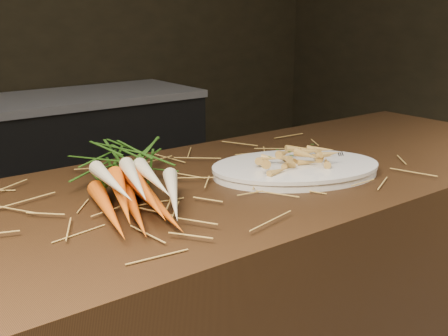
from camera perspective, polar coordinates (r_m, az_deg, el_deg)
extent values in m
cube|color=black|center=(3.17, -18.45, -1.17)|extent=(1.80, 0.60, 0.80)
cube|color=#99999E|center=(3.08, -19.15, 6.30)|extent=(1.82, 0.62, 0.04)
cone|color=#D1571A|center=(1.12, -11.60, -4.33)|extent=(0.12, 0.30, 0.04)
cone|color=#D1571A|center=(1.12, -9.15, -4.09)|extent=(0.14, 0.30, 0.04)
cone|color=#D1571A|center=(1.13, -6.72, -3.85)|extent=(0.11, 0.30, 0.04)
cone|color=#D1571A|center=(1.10, -10.35, -2.88)|extent=(0.15, 0.29, 0.04)
cone|color=#D1571A|center=(1.11, -7.92, -2.65)|extent=(0.12, 0.30, 0.04)
cone|color=beige|center=(1.11, -11.28, -1.47)|extent=(0.09, 0.28, 0.05)
cone|color=beige|center=(1.10, -9.01, -1.24)|extent=(0.13, 0.27, 0.04)
cone|color=beige|center=(1.12, -7.19, -1.09)|extent=(0.12, 0.28, 0.05)
cone|color=beige|center=(1.11, -5.18, -2.75)|extent=(0.17, 0.26, 0.03)
ellipsoid|color=#2E6117|center=(1.36, -11.00, 0.90)|extent=(0.26, 0.30, 0.10)
cube|color=silver|center=(1.44, 13.09, 0.47)|extent=(0.12, 0.12, 0.00)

